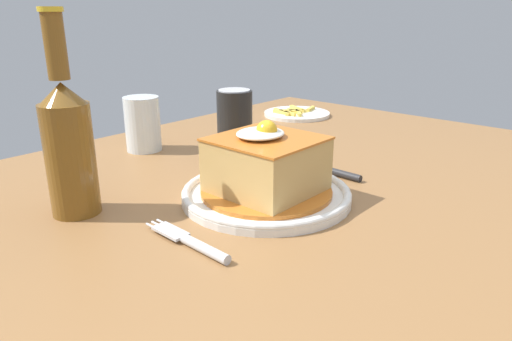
% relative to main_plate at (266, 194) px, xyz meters
% --- Properties ---
extents(dining_table, '(1.47, 0.88, 0.76)m').
position_rel_main_plate_xyz_m(dining_table, '(-0.04, 0.05, -0.11)').
color(dining_table, olive).
rests_on(dining_table, ground_plane).
extents(main_plate, '(0.25, 0.25, 0.02)m').
position_rel_main_plate_xyz_m(main_plate, '(0.00, 0.00, 0.00)').
color(main_plate, white).
rests_on(main_plate, dining_table).
extents(sandwich_meal, '(0.19, 0.19, 0.11)m').
position_rel_main_plate_xyz_m(sandwich_meal, '(-0.00, 0.00, 0.04)').
color(sandwich_meal, '#C66B23').
rests_on(sandwich_meal, main_plate).
extents(fork, '(0.02, 0.14, 0.01)m').
position_rel_main_plate_xyz_m(fork, '(-0.17, -0.03, -0.00)').
color(fork, silver).
rests_on(fork, dining_table).
extents(knife, '(0.02, 0.17, 0.01)m').
position_rel_main_plate_xyz_m(knife, '(0.16, -0.01, -0.00)').
color(knife, '#262628').
rests_on(knife, dining_table).
extents(soda_can, '(0.07, 0.07, 0.12)m').
position_rel_main_plate_xyz_m(soda_can, '(0.13, 0.19, 0.05)').
color(soda_can, black).
rests_on(soda_can, dining_table).
extents(beer_bottle_amber, '(0.06, 0.06, 0.27)m').
position_rel_main_plate_xyz_m(beer_bottle_amber, '(-0.21, 0.16, 0.09)').
color(beer_bottle_amber, brown).
rests_on(beer_bottle_amber, dining_table).
extents(drinking_glass, '(0.07, 0.07, 0.10)m').
position_rel_main_plate_xyz_m(drinking_glass, '(0.03, 0.34, 0.04)').
color(drinking_glass, '#3F2314').
rests_on(drinking_glass, dining_table).
extents(side_plate_fries, '(0.17, 0.17, 0.02)m').
position_rel_main_plate_xyz_m(side_plate_fries, '(0.48, 0.31, -0.00)').
color(side_plate_fries, white).
rests_on(side_plate_fries, dining_table).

